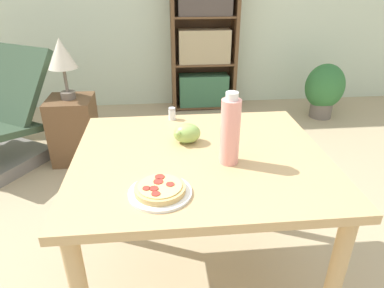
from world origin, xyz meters
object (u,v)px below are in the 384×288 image
(lounge_chair_near, at_px, (1,129))
(table_lamp, at_px, (62,56))
(side_table, at_px, (74,130))
(pizza_on_plate, at_px, (160,190))
(grape_bunch, at_px, (187,133))
(drink_bottle, at_px, (230,131))
(potted_plant_floor, at_px, (324,89))
(bookshelf, at_px, (204,44))
(salt_shaker, at_px, (173,114))

(lounge_chair_near, distance_m, table_lamp, 0.79)
(lounge_chair_near, bearing_deg, side_table, 31.75)
(pizza_on_plate, bearing_deg, grape_bunch, 72.16)
(drink_bottle, height_order, lounge_chair_near, drink_bottle)
(pizza_on_plate, bearing_deg, drink_bottle, 35.36)
(potted_plant_floor, bearing_deg, table_lamp, -163.98)
(bookshelf, bearing_deg, grape_bunch, -99.06)
(drink_bottle, relative_size, side_table, 0.54)
(grape_bunch, bearing_deg, lounge_chair_near, 137.55)
(lounge_chair_near, bearing_deg, bookshelf, 64.41)
(drink_bottle, height_order, side_table, drink_bottle)
(bookshelf, xyz_separation_m, side_table, (-1.19, -1.12, -0.44))
(potted_plant_floor, bearing_deg, drink_bottle, -124.13)
(table_lamp, bearing_deg, pizza_on_plate, -67.09)
(grape_bunch, bearing_deg, drink_bottle, -51.68)
(salt_shaker, distance_m, side_table, 1.34)
(salt_shaker, distance_m, table_lamp, 1.25)
(grape_bunch, distance_m, drink_bottle, 0.25)
(salt_shaker, height_order, lounge_chair_near, lounge_chair_near)
(salt_shaker, distance_m, potted_plant_floor, 2.38)
(pizza_on_plate, height_order, bookshelf, bookshelf)
(side_table, xyz_separation_m, table_lamp, (0.00, 0.00, 0.58))
(side_table, bearing_deg, lounge_chair_near, 179.94)
(lounge_chair_near, distance_m, bookshelf, 2.11)
(grape_bunch, distance_m, side_table, 1.57)
(grape_bunch, relative_size, table_lamp, 0.26)
(grape_bunch, bearing_deg, potted_plant_floor, 50.69)
(pizza_on_plate, relative_size, table_lamp, 0.47)
(lounge_chair_near, height_order, bookshelf, bookshelf)
(side_table, distance_m, table_lamp, 0.58)
(pizza_on_plate, relative_size, grape_bunch, 1.83)
(pizza_on_plate, xyz_separation_m, drink_bottle, (0.27, 0.19, 0.12))
(grape_bunch, distance_m, bookshelf, 2.40)
(salt_shaker, relative_size, potted_plant_floor, 0.11)
(side_table, bearing_deg, potted_plant_floor, 16.02)
(grape_bunch, height_order, bookshelf, bookshelf)
(pizza_on_plate, xyz_separation_m, salt_shaker, (0.07, 0.64, 0.02))
(salt_shaker, bearing_deg, lounge_chair_near, 143.15)
(salt_shaker, bearing_deg, potted_plant_floor, 45.70)
(lounge_chair_near, bearing_deg, drink_bottle, -11.68)
(side_table, bearing_deg, drink_bottle, -56.36)
(bookshelf, bearing_deg, table_lamp, -136.73)
(pizza_on_plate, bearing_deg, bookshelf, 79.70)
(drink_bottle, xyz_separation_m, table_lamp, (-0.96, 1.44, -0.02))
(potted_plant_floor, bearing_deg, bookshelf, 160.50)
(grape_bunch, bearing_deg, bookshelf, 80.94)
(lounge_chair_near, xyz_separation_m, potted_plant_floor, (2.95, 0.69, 0.02))
(grape_bunch, xyz_separation_m, salt_shaker, (-0.05, 0.26, -0.01))
(drink_bottle, bearing_deg, bookshelf, 84.85)
(bookshelf, height_order, potted_plant_floor, bookshelf)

